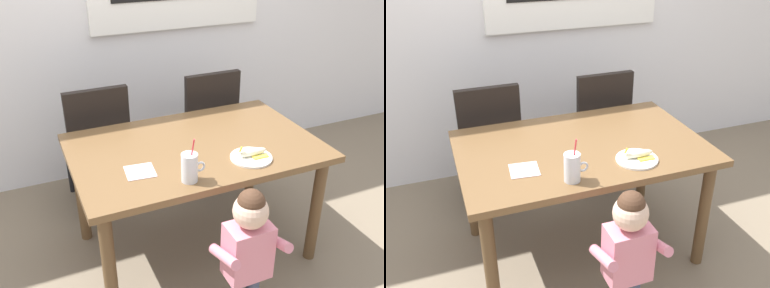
{
  "view_description": "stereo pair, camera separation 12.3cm",
  "coord_description": "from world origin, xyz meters",
  "views": [
    {
      "loc": [
        -0.9,
        -2.03,
        1.92
      ],
      "look_at": [
        -0.06,
        -0.09,
        0.82
      ],
      "focal_mm": 40.45,
      "sensor_mm": 36.0,
      "label": 1
    },
    {
      "loc": [
        -0.79,
        -2.08,
        1.92
      ],
      "look_at": [
        -0.06,
        -0.09,
        0.82
      ],
      "focal_mm": 40.45,
      "sensor_mm": 36.0,
      "label": 2
    }
  ],
  "objects": [
    {
      "name": "snack_plate",
      "position": [
        0.22,
        -0.27,
        0.76
      ],
      "size": [
        0.23,
        0.23,
        0.01
      ],
      "primitive_type": "cylinder",
      "color": "white",
      "rests_on": "dining_table"
    },
    {
      "name": "ground_plane",
      "position": [
        0.0,
        0.0,
        0.0
      ],
      "size": [
        24.0,
        24.0,
        0.0
      ],
      "primitive_type": "plane",
      "color": "#7A6B56"
    },
    {
      "name": "dining_table",
      "position": [
        0.0,
        0.0,
        0.66
      ],
      "size": [
        1.42,
        0.92,
        0.76
      ],
      "color": "brown",
      "rests_on": "ground"
    },
    {
      "name": "dining_chair_right",
      "position": [
        0.4,
        0.7,
        0.54
      ],
      "size": [
        0.44,
        0.45,
        0.96
      ],
      "rotation": [
        0.0,
        0.0,
        3.14
      ],
      "color": "black",
      "rests_on": "ground"
    },
    {
      "name": "milk_cup",
      "position": [
        -0.18,
        -0.35,
        0.82
      ],
      "size": [
        0.13,
        0.08,
        0.25
      ],
      "color": "silver",
      "rests_on": "dining_table"
    },
    {
      "name": "peeled_banana",
      "position": [
        0.23,
        -0.26,
        0.79
      ],
      "size": [
        0.17,
        0.11,
        0.07
      ],
      "rotation": [
        0.0,
        0.0,
        -0.01
      ],
      "color": "#F4EAC6",
      "rests_on": "snack_plate"
    },
    {
      "name": "paper_napkin",
      "position": [
        -0.38,
        -0.17,
        0.76
      ],
      "size": [
        0.16,
        0.16,
        0.0
      ],
      "primitive_type": "cube",
      "rotation": [
        0.0,
        0.0,
        -0.1
      ],
      "color": "silver",
      "rests_on": "dining_table"
    },
    {
      "name": "dining_chair_left",
      "position": [
        -0.43,
        0.71,
        0.54
      ],
      "size": [
        0.44,
        0.44,
        0.96
      ],
      "rotation": [
        0.0,
        0.0,
        3.14
      ],
      "color": "black",
      "rests_on": "ground"
    },
    {
      "name": "toddler_standing",
      "position": [
        -0.01,
        -0.65,
        0.53
      ],
      "size": [
        0.33,
        0.24,
        0.84
      ],
      "color": "#3F4760",
      "rests_on": "ground"
    }
  ]
}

